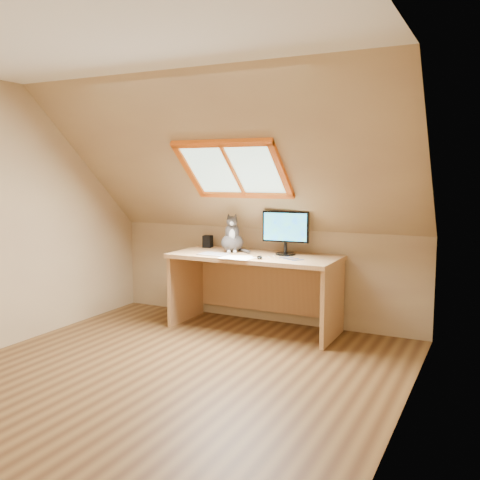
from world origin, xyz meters
The scene contains 10 objects.
ground centered at (0.00, 0.00, 0.00)m, with size 3.50×3.50×0.00m, color brown.
room_shell centered at (0.00, -0.09, 1.43)m, with size 3.52×3.52×2.41m.
desk centered at (0.06, 1.45, 0.54)m, with size 1.69×0.74×0.77m.
monitor centered at (0.35, 1.50, 1.03)m, with size 0.48×0.20×0.44m.
cat centered at (-0.23, 1.46, 0.92)m, with size 0.31×0.33×0.41m.
desk_speaker centered at (-0.62, 1.63, 0.84)m, with size 0.09×0.09×0.13m, color black.
graphics_tablet centered at (-0.30, 1.18, 0.78)m, with size 0.28×0.20×0.01m, color #B2B2B7.
mouse centered at (0.22, 1.15, 0.79)m, with size 0.06×0.10×0.03m, color black.
papers centered at (0.01, 1.12, 0.78)m, with size 0.35×0.30×0.01m.
cables centered at (0.40, 1.26, 0.78)m, with size 0.51×0.26×0.01m.
Camera 1 is at (2.28, -3.45, 1.58)m, focal length 40.00 mm.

